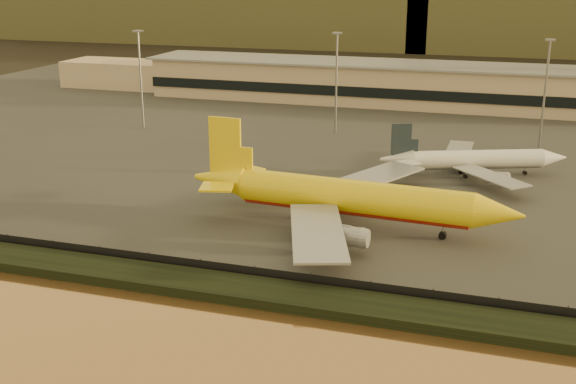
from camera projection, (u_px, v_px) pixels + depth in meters
name	position (u px, v px, depth m)	size (l,w,h in m)	color
ground	(272.00, 248.00, 110.93)	(900.00, 900.00, 0.00)	black
embankment	(230.00, 289.00, 95.27)	(320.00, 7.00, 1.40)	black
tarmac	(384.00, 124.00, 197.24)	(320.00, 220.00, 0.20)	#2D2D2D
perimeter_fence	(241.00, 273.00, 98.73)	(300.00, 0.05, 2.20)	black
terminal_building	(357.00, 82.00, 227.35)	(202.00, 25.00, 12.60)	tan
apron_light_masts	(434.00, 80.00, 170.03)	(152.20, 12.20, 25.40)	slate
dhl_cargo_jet	(347.00, 198.00, 117.85)	(55.98, 54.75, 16.72)	yellow
white_narrowbody_jet	(474.00, 160.00, 147.08)	(37.32, 35.24, 11.16)	silver
gse_vehicle_yellow	(428.00, 194.00, 133.62)	(3.69, 1.66, 1.66)	yellow
gse_vehicle_white	(289.00, 185.00, 139.15)	(3.70, 1.66, 1.66)	silver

